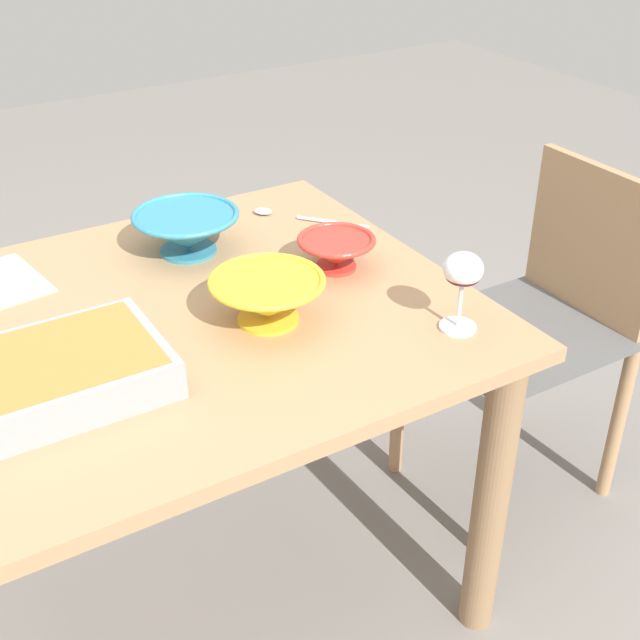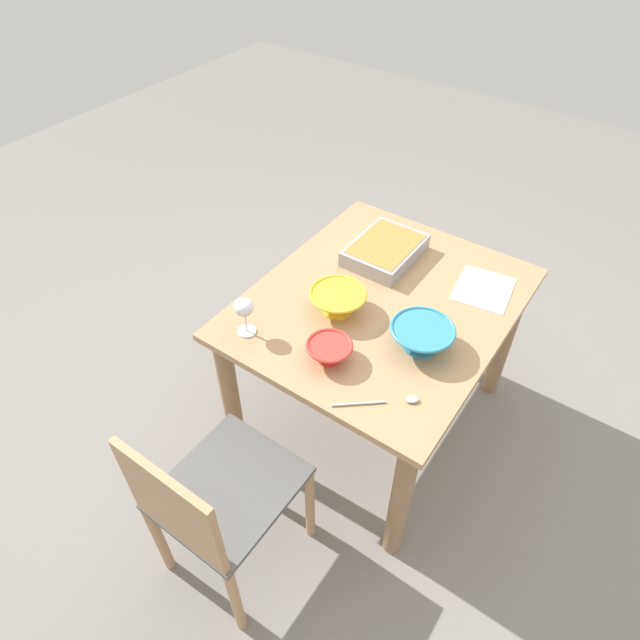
{
  "view_description": "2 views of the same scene",
  "coord_description": "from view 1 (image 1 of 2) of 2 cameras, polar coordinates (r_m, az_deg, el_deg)",
  "views": [
    {
      "loc": [
        -0.47,
        -1.31,
        1.54
      ],
      "look_at": [
        0.19,
        -0.21,
        0.77
      ],
      "focal_mm": 47.45,
      "sensor_mm": 36.0,
      "label": 1
    },
    {
      "loc": [
        1.42,
        0.71,
        2.12
      ],
      "look_at": [
        0.26,
        -0.11,
        0.77
      ],
      "focal_mm": 30.66,
      "sensor_mm": 36.0,
      "label": 2
    }
  ],
  "objects": [
    {
      "name": "chair",
      "position": [
        2.13,
        14.69,
        -0.1
      ],
      "size": [
        0.45,
        0.4,
        0.84
      ],
      "color": "#595959",
      "rests_on": "ground_plane"
    },
    {
      "name": "wine_glass",
      "position": [
        1.51,
        9.61,
        3.05
      ],
      "size": [
        0.07,
        0.07,
        0.15
      ],
      "color": "white",
      "rests_on": "dining_table"
    },
    {
      "name": "serving_bowl",
      "position": [
        1.73,
        1.11,
        4.7
      ],
      "size": [
        0.16,
        0.16,
        0.07
      ],
      "color": "red",
      "rests_on": "dining_table"
    },
    {
      "name": "ground_plane",
      "position": [
        2.07,
        -8.04,
        -17.38
      ],
      "size": [
        8.0,
        8.0,
        0.0
      ],
      "primitive_type": "plane",
      "color": "gray"
    },
    {
      "name": "casserole_dish",
      "position": [
        1.42,
        -17.08,
        -3.3
      ],
      "size": [
        0.33,
        0.25,
        0.07
      ],
      "color": "#99999E",
      "rests_on": "dining_table"
    },
    {
      "name": "dining_table",
      "position": [
        1.68,
        -9.51,
        -3.72
      ],
      "size": [
        1.11,
        0.93,
        0.73
      ],
      "color": "tan",
      "rests_on": "ground_plane"
    },
    {
      "name": "mixing_bowl",
      "position": [
        1.55,
        -3.57,
        1.56
      ],
      "size": [
        0.22,
        0.22,
        0.09
      ],
      "color": "yellow",
      "rests_on": "dining_table"
    },
    {
      "name": "serving_spoon",
      "position": [
        1.98,
        -2.12,
        7.07
      ],
      "size": [
        0.2,
        0.23,
        0.01
      ],
      "color": "silver",
      "rests_on": "dining_table"
    },
    {
      "name": "small_bowl",
      "position": [
        1.82,
        -8.98,
        6.01
      ],
      "size": [
        0.23,
        0.23,
        0.09
      ],
      "color": "teal",
      "rests_on": "dining_table"
    }
  ]
}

